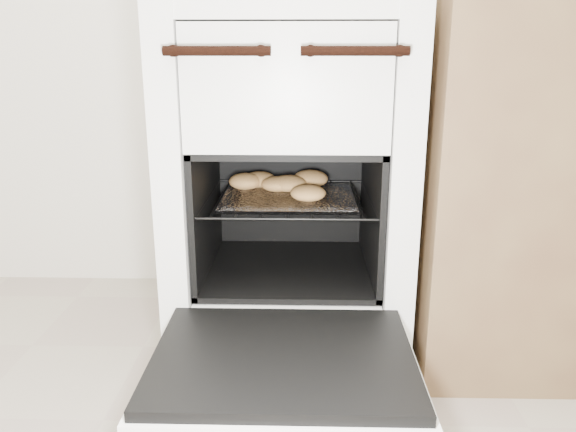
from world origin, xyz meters
The scene contains 5 objects.
stove centered at (0.10, 1.15, 0.47)m, with size 0.63×0.70×0.97m.
oven_door centered at (0.10, 0.62, 0.21)m, with size 0.57×0.44×0.04m.
oven_rack centered at (0.10, 1.08, 0.45)m, with size 0.46×0.44×0.01m.
foil_sheet centered at (0.10, 1.06, 0.46)m, with size 0.36×0.32×0.01m, color white.
baked_rolls centered at (0.08, 1.12, 0.48)m, with size 0.31×0.29×0.05m.
Camera 1 is at (0.14, -0.44, 0.84)m, focal length 35.00 mm.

